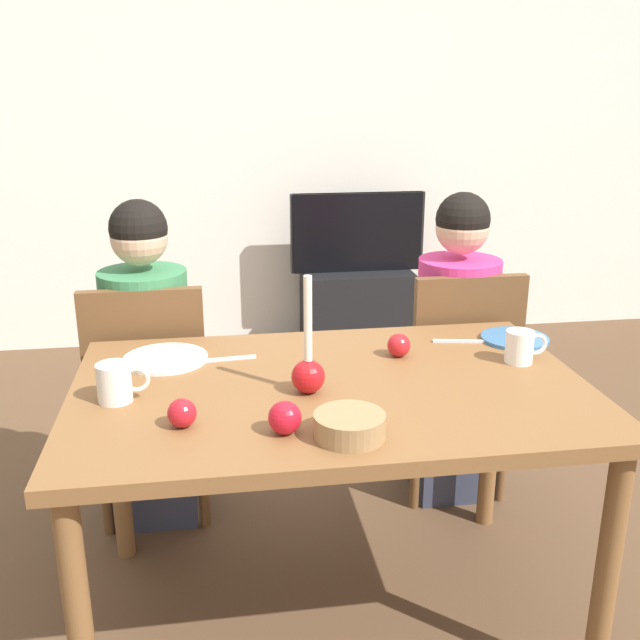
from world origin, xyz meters
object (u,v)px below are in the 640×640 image
at_px(plate_right, 515,339).
at_px(apple_near_candle, 285,418).
at_px(chair_left, 150,389).
at_px(apple_by_left_plate, 182,413).
at_px(mug_left, 116,382).
at_px(tv_stand, 356,309).
at_px(bowl_walnuts, 350,426).
at_px(person_right_child, 455,353).
at_px(tv, 358,232).
at_px(plate_left, 165,359).
at_px(person_left_child, 149,370).
at_px(dining_table, 331,412).
at_px(apple_by_right_mug, 399,345).
at_px(mug_right, 521,347).
at_px(candle_centerpiece, 308,369).
at_px(chair_right, 457,371).

relative_size(plate_right, apple_near_candle, 2.70).
relative_size(chair_left, apple_by_left_plate, 12.78).
relative_size(mug_left, apple_by_left_plate, 1.91).
xyz_separation_m(tv_stand, apple_by_left_plate, (-0.94, -2.50, 0.55)).
bearing_deg(bowl_walnuts, person_right_child, 58.25).
height_order(tv, plate_left, tv).
height_order(plate_left, plate_right, same).
xyz_separation_m(person_left_child, apple_near_candle, (0.39, -0.91, 0.22)).
bearing_deg(plate_left, mug_left, -111.57).
bearing_deg(tv_stand, person_left_child, -123.23).
relative_size(tv_stand, bowl_walnuts, 3.82).
bearing_deg(dining_table, tv_stand, 76.67).
height_order(person_right_child, apple_by_right_mug, person_right_child).
relative_size(person_left_child, mug_right, 9.29).
bearing_deg(candle_centerpiece, chair_right, 45.13).
relative_size(candle_centerpiece, apple_by_left_plate, 4.53).
bearing_deg(plate_right, tv_stand, 92.65).
height_order(bowl_walnuts, apple_by_right_mug, apple_by_right_mug).
bearing_deg(apple_by_left_plate, apple_by_right_mug, 31.20).
xyz_separation_m(chair_left, person_left_child, (0.00, 0.03, 0.06)).
distance_m(tv_stand, mug_left, 2.64).
height_order(person_left_child, plate_right, person_left_child).
xyz_separation_m(tv_stand, plate_left, (-1.00, -2.05, 0.52)).
bearing_deg(tv, mug_right, -89.21).
relative_size(tv_stand, apple_by_right_mug, 9.09).
xyz_separation_m(plate_left, plate_right, (1.09, 0.01, 0.00)).
height_order(candle_centerpiece, plate_left, candle_centerpiece).
relative_size(chair_left, plate_right, 4.21).
xyz_separation_m(tv, plate_left, (-1.00, -2.05, 0.05)).
relative_size(person_right_child, apple_by_left_plate, 16.64).
xyz_separation_m(person_left_child, apple_by_right_mug, (0.78, -0.46, 0.22)).
distance_m(chair_right, tv_stand, 1.71).
bearing_deg(mug_right, apple_by_right_mug, 163.32).
height_order(plate_left, apple_by_left_plate, apple_by_left_plate).
bearing_deg(plate_right, tv, 92.65).
height_order(chair_left, chair_right, same).
bearing_deg(apple_by_left_plate, plate_right, 24.14).
height_order(chair_right, person_right_child, person_right_child).
distance_m(bowl_walnuts, apple_near_candle, 0.15).
distance_m(dining_table, person_left_child, 0.84).
xyz_separation_m(mug_left, bowl_walnuts, (0.55, -0.29, -0.02)).
distance_m(plate_left, bowl_walnuts, 0.72).
height_order(person_left_child, mug_left, person_left_child).
height_order(person_left_child, candle_centerpiece, person_left_child).
height_order(dining_table, chair_left, chair_left).
bearing_deg(dining_table, apple_near_candle, -119.78).
bearing_deg(person_left_child, tv, 56.79).
bearing_deg(apple_by_left_plate, bowl_walnuts, -16.36).
distance_m(candle_centerpiece, bowl_walnuts, 0.28).
bearing_deg(apple_by_right_mug, chair_left, 151.27).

